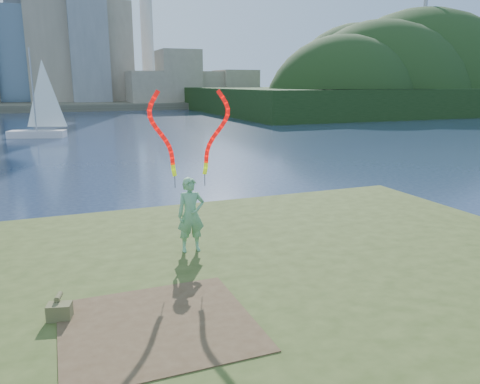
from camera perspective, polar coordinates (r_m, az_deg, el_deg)
name	(u,v)px	position (r m, az deg, el deg)	size (l,w,h in m)	color
ground	(219,279)	(12.04, -2.60, -10.50)	(320.00, 320.00, 0.00)	#1A2843
grassy_knoll	(255,305)	(9.96, 1.82, -13.65)	(20.00, 18.00, 0.80)	#344217
dirt_patch	(158,325)	(8.40, -10.01, -15.67)	(3.20, 3.00, 0.02)	#47331E
far_shore	(70,104)	(105.59, -19.97, 10.09)	(320.00, 40.00, 1.20)	#484335
wooded_hill	(415,109)	(94.67, 20.56, 9.51)	(78.00, 50.00, 63.00)	black
woman_with_ribbons	(190,195)	(11.30, -6.06, -0.42)	(2.13, 0.48, 4.19)	#127C27
canvas_bag	(60,310)	(8.98, -21.14, -13.32)	(0.46, 0.52, 0.39)	#4B512B
sailboat	(39,122)	(46.24, -23.30, 7.79)	(5.21, 2.95, 7.89)	silver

